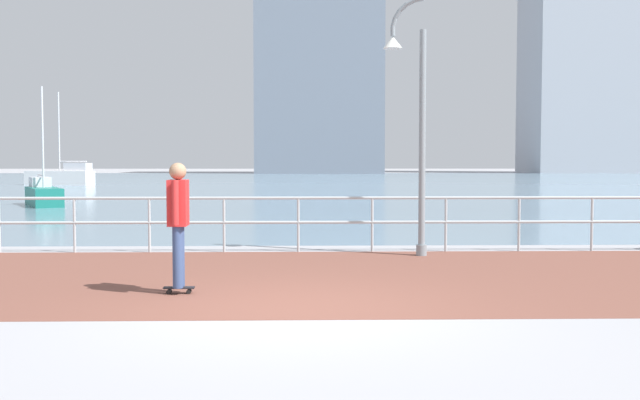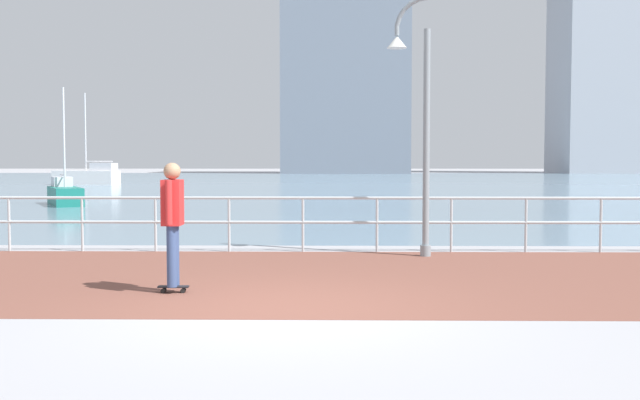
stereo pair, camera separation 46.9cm
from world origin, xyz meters
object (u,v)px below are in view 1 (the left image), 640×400
object	(u,v)px
skateboarder	(178,215)
lamppost	(413,114)
sailboat_yellow	(62,176)
sailboat_red	(43,194)

from	to	relation	value
skateboarder	lamppost	bearing A→B (deg)	46.32
skateboarder	sailboat_yellow	bearing A→B (deg)	109.92
skateboarder	sailboat_red	bearing A→B (deg)	113.98
lamppost	sailboat_red	xyz separation A→B (m)	(-11.97, 15.07, -2.14)
skateboarder	sailboat_yellow	distance (m)	45.38
sailboat_red	skateboarder	bearing A→B (deg)	-66.02
skateboarder	sailboat_yellow	size ratio (longest dim) A/B	0.26
lamppost	sailboat_yellow	size ratio (longest dim) A/B	0.71
lamppost	skateboarder	bearing A→B (deg)	-133.68
sailboat_yellow	sailboat_red	bearing A→B (deg)	-73.44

